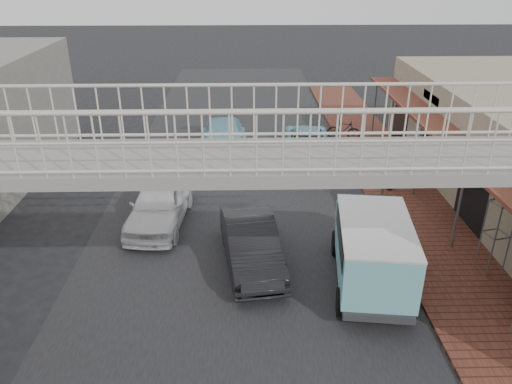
{
  "coord_description": "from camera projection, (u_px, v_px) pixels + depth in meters",
  "views": [
    {
      "loc": [
        0.24,
        -12.67,
        8.58
      ],
      "look_at": [
        0.59,
        1.69,
        1.8
      ],
      "focal_mm": 35.0,
      "sensor_mm": 36.0,
      "label": 1
    }
  ],
  "objects": [
    {
      "name": "ground",
      "position": [
        238.0,
        270.0,
        15.11
      ],
      "size": [
        120.0,
        120.0,
        0.0
      ],
      "primitive_type": "plane",
      "color": "black",
      "rests_on": "ground"
    },
    {
      "name": "road_strip",
      "position": [
        238.0,
        269.0,
        15.11
      ],
      "size": [
        10.0,
        60.0,
        0.01
      ],
      "primitive_type": "cube",
      "color": "black",
      "rests_on": "ground"
    },
    {
      "name": "sidewalk",
      "position": [
        419.0,
        219.0,
        17.95
      ],
      "size": [
        3.0,
        40.0,
        0.1
      ],
      "primitive_type": "cube",
      "color": "brown",
      "rests_on": "ground"
    },
    {
      "name": "footbridge",
      "position": [
        234.0,
        250.0,
        10.14
      ],
      "size": [
        16.4,
        2.4,
        6.34
      ],
      "color": "gray",
      "rests_on": "ground"
    },
    {
      "name": "white_hatchback",
      "position": [
        160.0,
        203.0,
        17.47
      ],
      "size": [
        2.15,
        4.6,
        1.52
      ],
      "primitive_type": "imported",
      "rotation": [
        0.0,
        0.0,
        -0.08
      ],
      "color": "white",
      "rests_on": "ground"
    },
    {
      "name": "dark_sedan",
      "position": [
        251.0,
        243.0,
        15.12
      ],
      "size": [
        2.11,
        4.53,
        1.44
      ],
      "primitive_type": "imported",
      "rotation": [
        0.0,
        0.0,
        0.14
      ],
      "color": "black",
      "rests_on": "ground"
    },
    {
      "name": "angkot_curb",
      "position": [
        307.0,
        139.0,
        24.09
      ],
      "size": [
        2.34,
        4.58,
        1.24
      ],
      "primitive_type": "imported",
      "rotation": [
        0.0,
        0.0,
        3.08
      ],
      "color": "#74B4C9",
      "rests_on": "ground"
    },
    {
      "name": "angkot_far",
      "position": [
        224.0,
        140.0,
        23.56
      ],
      "size": [
        2.33,
        5.3,
        1.52
      ],
      "primitive_type": "imported",
      "rotation": [
        0.0,
        0.0,
        0.04
      ],
      "color": "#77B4CE",
      "rests_on": "ground"
    },
    {
      "name": "angkot_van",
      "position": [
        373.0,
        244.0,
        13.85
      ],
      "size": [
        2.45,
        4.53,
        2.12
      ],
      "rotation": [
        0.0,
        0.0,
        -0.12
      ],
      "color": "black",
      "rests_on": "ground"
    },
    {
      "name": "motorcycle_near",
      "position": [
        404.0,
        178.0,
        19.96
      ],
      "size": [
        1.79,
        0.94,
        0.9
      ],
      "primitive_type": "imported",
      "rotation": [
        0.0,
        0.0,
        1.78
      ],
      "color": "black",
      "rests_on": "sidewalk"
    },
    {
      "name": "motorcycle_far",
      "position": [
        344.0,
        130.0,
        25.39
      ],
      "size": [
        1.74,
        0.92,
        1.01
      ],
      "primitive_type": "imported",
      "rotation": [
        0.0,
        0.0,
        1.29
      ],
      "color": "black",
      "rests_on": "sidewalk"
    },
    {
      "name": "street_clock",
      "position": [
        505.0,
        196.0,
        13.87
      ],
      "size": [
        0.76,
        0.69,
        2.97
      ],
      "rotation": [
        0.0,
        0.0,
        0.24
      ],
      "color": "#59595B",
      "rests_on": "sidewalk"
    },
    {
      "name": "arrow_sign",
      "position": [
        406.0,
        157.0,
        17.28
      ],
      "size": [
        1.64,
        1.07,
        2.74
      ],
      "rotation": [
        0.0,
        0.0,
        -0.18
      ],
      "color": "#59595B",
      "rests_on": "sidewalk"
    }
  ]
}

